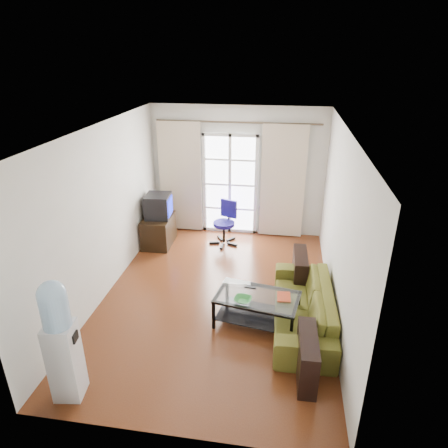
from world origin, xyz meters
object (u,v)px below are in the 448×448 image
Objects in this scene: tv_stand at (159,231)px; crt_tv at (157,206)px; coffee_table at (257,306)px; sofa at (303,306)px; water_cooler at (61,339)px; task_chair at (225,231)px.

crt_tv is (0.00, 0.02, 0.53)m from tv_stand.
coffee_table is 2.31× the size of crt_tv.
water_cooler is at bearing -58.46° from sofa.
water_cooler is (-2.69, -1.74, 0.50)m from sofa.
sofa is at bearing 25.25° from water_cooler.
tv_stand is at bearing -148.24° from task_chair.
task_chair is at bearing 66.71° from water_cooler.
task_chair is at bearing 5.37° from crt_tv.
tv_stand is 1.35m from task_chair.
tv_stand is at bearing -129.00° from sofa.
water_cooler is (0.16, -3.94, 0.50)m from tv_stand.
sofa is 0.66m from coffee_table.
tv_stand is (-2.85, 2.19, -0.00)m from sofa.
coffee_table is at bearing -50.11° from task_chair.
task_chair is (1.33, 0.23, -0.57)m from crt_tv.
water_cooler reaches higher than coffee_table.
crt_tv is 0.61× the size of task_chair.
sofa is 3.65m from crt_tv.
sofa is 3.60m from tv_stand.
crt_tv is at bearing 133.43° from coffee_table.
task_chair is 0.59× the size of water_cooler.
coffee_table is 1.42× the size of task_chair.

